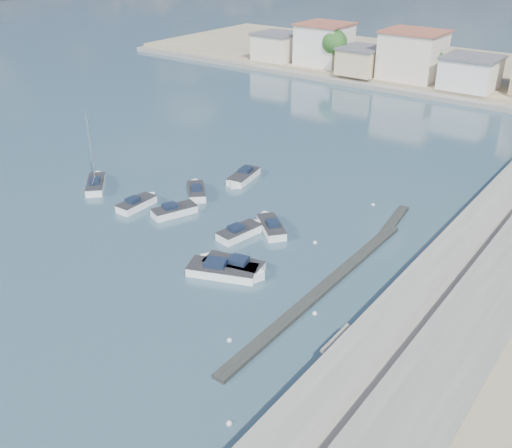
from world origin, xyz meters
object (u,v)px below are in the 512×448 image
Objects in this scene: motorboat_c at (271,226)px; motorboat_g at (243,177)px; motorboat_b at (241,232)px; sailboat at (96,184)px; motorboat_a at (138,203)px; motorboat_h at (226,271)px; motorboat_f at (196,191)px; motorboat_d at (230,265)px; motorboat_e at (177,211)px.

motorboat_g is at bearing 140.68° from motorboat_c.
motorboat_b is 0.56× the size of sailboat.
motorboat_c is at bearing 9.21° from sailboat.
sailboat is at bearing 174.99° from motorboat_a.
motorboat_a and motorboat_h have the same top height.
motorboat_b is at bearing -24.32° from motorboat_f.
motorboat_h is (0.32, -0.93, 0.00)m from motorboat_d.
motorboat_h is at bearing -39.07° from motorboat_f.
motorboat_d is (15.37, -3.66, -0.00)m from motorboat_a.
motorboat_f is at bearing 27.37° from sailboat.
motorboat_f is at bearing 109.30° from motorboat_e.
motorboat_d is 0.99m from motorboat_h.
motorboat_h is at bearing -55.70° from motorboat_g.
motorboat_a and motorboat_d have the same top height.
motorboat_e is (-8.06, -0.38, 0.00)m from motorboat_b.
motorboat_h is at bearing -71.19° from motorboat_d.
motorboat_c is at bearing 101.24° from motorboat_h.
motorboat_f is (-1.68, 4.79, -0.00)m from motorboat_e.
motorboat_g is 0.89× the size of motorboat_h.
motorboat_a is 1.04× the size of motorboat_c.
motorboat_f is 0.77× the size of motorboat_g.
motorboat_h is 0.72× the size of sailboat.
motorboat_f is (-12.70, 9.63, 0.00)m from motorboat_d.
motorboat_e is at bearing -90.10° from motorboat_g.
motorboat_b and motorboat_f have the same top height.
motorboat_e is (-9.60, -2.97, -0.00)m from motorboat_c.
motorboat_b is at bearing 7.23° from motorboat_a.
motorboat_e is 5.07m from motorboat_f.
motorboat_d is at bearing -10.67° from sailboat.
motorboat_f is (-9.74, 4.40, 0.00)m from motorboat_b.
motorboat_b is 6.99m from motorboat_h.
motorboat_a is 0.85× the size of motorboat_g.
motorboat_d is 15.94m from motorboat_f.
motorboat_e is at bearing -177.27° from motorboat_b.
motorboat_e and motorboat_h have the same top height.
motorboat_c is at bearing 17.17° from motorboat_e.
motorboat_b is 0.88× the size of motorboat_g.
motorboat_h is (3.28, -6.17, 0.00)m from motorboat_b.
motorboat_d is (2.96, -5.23, -0.00)m from motorboat_b.
sailboat is at bearing -136.50° from motorboat_g.
motorboat_b is 0.78× the size of motorboat_h.
motorboat_a is at bearing -5.01° from sailboat.
motorboat_d is 1.01× the size of motorboat_g.
motorboat_c and motorboat_h have the same top height.
motorboat_a is 16.35m from motorboat_h.
sailboat is (-23.28, 5.26, 0.04)m from motorboat_h.
motorboat_g is 16.48m from sailboat.
motorboat_c is 1.07× the size of motorboat_f.
motorboat_b is 1.00× the size of motorboat_e.
sailboat reaches higher than motorboat_g.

